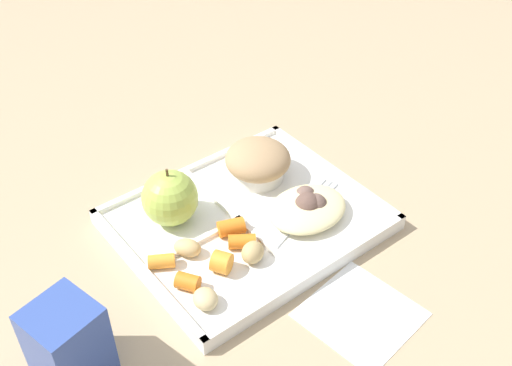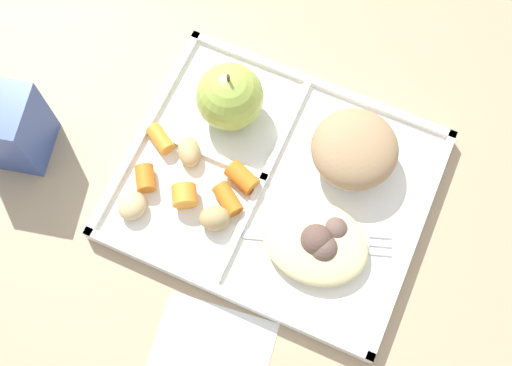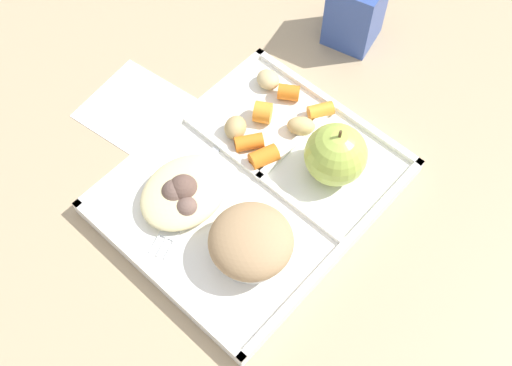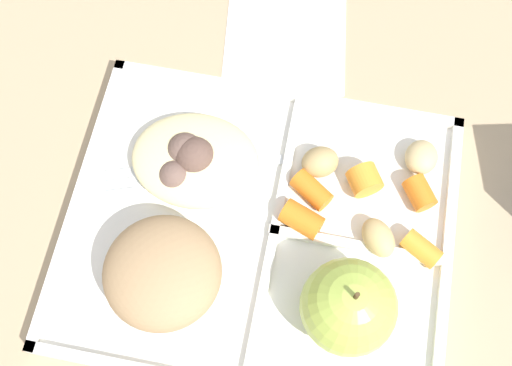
{
  "view_description": "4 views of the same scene",
  "coord_description": "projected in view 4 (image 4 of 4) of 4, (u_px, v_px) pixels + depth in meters",
  "views": [
    {
      "loc": [
        -0.38,
        -0.5,
        0.6
      ],
      "look_at": [
        0.02,
        0.01,
        0.06
      ],
      "focal_mm": 43.43,
      "sensor_mm": 36.0,
      "label": 1
    },
    {
      "loc": [
        0.08,
        -0.24,
        0.71
      ],
      "look_at": [
        -0.02,
        -0.02,
        0.04
      ],
      "focal_mm": 45.94,
      "sensor_mm": 36.0,
      "label": 2
    },
    {
      "loc": [
        0.27,
        0.25,
        0.66
      ],
      "look_at": [
        0.01,
        0.01,
        0.04
      ],
      "focal_mm": 42.21,
      "sensor_mm": 36.0,
      "label": 3
    },
    {
      "loc": [
        -0.03,
        0.16,
        0.54
      ],
      "look_at": [
        0.01,
        -0.03,
        0.05
      ],
      "focal_mm": 43.96,
      "sensor_mm": 36.0,
      "label": 4
    }
  ],
  "objects": [
    {
      "name": "plastic_fork",
      "position": [
        181.0,
        172.0,
        0.57
      ],
      "size": [
        0.16,
        0.07,
        0.0
      ],
      "color": "silver",
      "rests_on": "lunch_tray"
    },
    {
      "name": "bran_muffin",
      "position": [
        163.0,
        274.0,
        0.51
      ],
      "size": [
        0.1,
        0.1,
        0.06
      ],
      "color": "silver",
      "rests_on": "lunch_tray"
    },
    {
      "name": "meatball_side",
      "position": [
        195.0,
        157.0,
        0.56
      ],
      "size": [
        0.04,
        0.04,
        0.04
      ],
      "primitive_type": "sphere",
      "color": "brown",
      "rests_on": "lunch_tray"
    },
    {
      "name": "carrot_slice_diagonal",
      "position": [
        365.0,
        180.0,
        0.55
      ],
      "size": [
        0.04,
        0.03,
        0.03
      ],
      "primitive_type": "cylinder",
      "rotation": [
        0.0,
        1.57,
        2.11
      ],
      "color": "orange",
      "rests_on": "lunch_tray"
    },
    {
      "name": "potato_chunk_large",
      "position": [
        421.0,
        157.0,
        0.57
      ],
      "size": [
        0.03,
        0.04,
        0.02
      ],
      "primitive_type": "ellipsoid",
      "rotation": [
        0.0,
        0.0,
        2.99
      ],
      "color": "tan",
      "rests_on": "lunch_tray"
    },
    {
      "name": "potato_chunk_golden",
      "position": [
        378.0,
        238.0,
        0.54
      ],
      "size": [
        0.04,
        0.04,
        0.02
      ],
      "primitive_type": "ellipsoid",
      "rotation": [
        0.0,
        0.0,
        5.34
      ],
      "color": "tan",
      "rests_on": "lunch_tray"
    },
    {
      "name": "carrot_slice_back",
      "position": [
        420.0,
        193.0,
        0.55
      ],
      "size": [
        0.03,
        0.04,
        0.02
      ],
      "primitive_type": "cylinder",
      "rotation": [
        0.0,
        1.57,
        2.15
      ],
      "color": "orange",
      "rests_on": "lunch_tray"
    },
    {
      "name": "carrot_slice_center",
      "position": [
        421.0,
        249.0,
        0.54
      ],
      "size": [
        0.04,
        0.03,
        0.02
      ],
      "primitive_type": "cylinder",
      "rotation": [
        0.0,
        1.57,
        5.74
      ],
      "color": "orange",
      "rests_on": "lunch_tray"
    },
    {
      "name": "ground",
      "position": [
        259.0,
        234.0,
        0.57
      ],
      "size": [
        6.0,
        6.0,
        0.0
      ],
      "primitive_type": "plane",
      "color": "tan"
    },
    {
      "name": "meatball_front",
      "position": [
        186.0,
        151.0,
        0.56
      ],
      "size": [
        0.03,
        0.03,
        0.03
      ],
      "primitive_type": "sphere",
      "color": "brown",
      "rests_on": "lunch_tray"
    },
    {
      "name": "potato_chunk_browned",
      "position": [
        320.0,
        162.0,
        0.56
      ],
      "size": [
        0.04,
        0.04,
        0.03
      ],
      "primitive_type": "ellipsoid",
      "rotation": [
        0.0,
        0.0,
        5.17
      ],
      "color": "tan",
      "rests_on": "lunch_tray"
    },
    {
      "name": "paper_napkin",
      "position": [
        285.0,
        40.0,
        0.64
      ],
      "size": [
        0.14,
        0.14,
        0.0
      ],
      "primitive_type": "cube",
      "rotation": [
        0.0,
        0.0,
        0.13
      ],
      "color": "white",
      "rests_on": "ground"
    },
    {
      "name": "green_apple",
      "position": [
        348.0,
        307.0,
        0.49
      ],
      "size": [
        0.08,
        0.08,
        0.09
      ],
      "color": "#A8C14C",
      "rests_on": "lunch_tray"
    },
    {
      "name": "egg_noodle_pile",
      "position": [
        195.0,
        160.0,
        0.56
      ],
      "size": [
        0.12,
        0.09,
        0.03
      ],
      "primitive_type": "ellipsoid",
      "color": "beige",
      "rests_on": "lunch_tray"
    },
    {
      "name": "carrot_slice_edge",
      "position": [
        311.0,
        190.0,
        0.55
      ],
      "size": [
        0.04,
        0.04,
        0.02
      ],
      "primitive_type": "cylinder",
      "rotation": [
        0.0,
        1.57,
        5.67
      ],
      "color": "orange",
      "rests_on": "lunch_tray"
    },
    {
      "name": "carrot_slice_near_corner",
      "position": [
        302.0,
        219.0,
        0.54
      ],
      "size": [
        0.04,
        0.03,
        0.02
      ],
      "primitive_type": "cylinder",
      "rotation": [
        0.0,
        1.57,
        5.91
      ],
      "color": "orange",
      "rests_on": "lunch_tray"
    },
    {
      "name": "meatball_back",
      "position": [
        175.0,
        176.0,
        0.55
      ],
      "size": [
        0.03,
        0.03,
        0.03
      ],
      "primitive_type": "sphere",
      "color": "brown",
      "rests_on": "lunch_tray"
    },
    {
      "name": "lunch_tray",
      "position": [
        260.0,
        231.0,
        0.56
      ],
      "size": [
        0.34,
        0.28,
        0.02
      ],
      "color": "white",
      "rests_on": "ground"
    }
  ]
}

